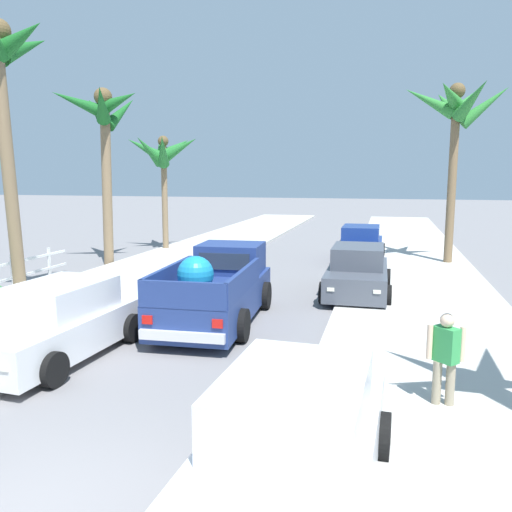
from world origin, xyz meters
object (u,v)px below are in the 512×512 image
at_px(car_right_near, 361,245).
at_px(car_left_far, 292,447).
at_px(car_left_near, 358,272).
at_px(car_left_mid, 59,323).
at_px(palm_tree_left_back, 162,154).
at_px(palm_tree_right_mid, 103,124).
at_px(pedestrian, 445,356).
at_px(palm_tree_left_mid, 457,115).
at_px(pickup_truck, 217,289).

height_order(car_right_near, car_left_far, same).
distance_m(car_left_near, car_left_far, 10.69).
xyz_separation_m(car_left_mid, car_left_far, (5.47, -3.60, 0.00)).
distance_m(car_left_mid, palm_tree_left_back, 15.61).
xyz_separation_m(car_left_far, palm_tree_left_back, (-9.67, 18.09, 4.01)).
relative_size(car_left_mid, palm_tree_left_back, 0.76).
relative_size(palm_tree_right_mid, pedestrian, 4.51).
relative_size(car_right_near, car_left_mid, 0.98).
relative_size(car_right_near, palm_tree_left_mid, 0.58).
bearing_deg(palm_tree_left_mid, palm_tree_left_back, 176.13).
xyz_separation_m(car_right_near, palm_tree_left_back, (-9.55, 0.84, 4.01)).
bearing_deg(palm_tree_right_mid, car_left_far, -53.47).
bearing_deg(car_left_far, palm_tree_right_mid, 126.53).
xyz_separation_m(car_left_mid, palm_tree_left_mid, (8.96, 13.60, 5.36)).
bearing_deg(pedestrian, palm_tree_left_mid, 83.56).
bearing_deg(palm_tree_left_mid, pickup_truck, -123.12).
distance_m(car_right_near, car_left_far, 17.26).
height_order(pickup_truck, car_left_far, pickup_truck).
bearing_deg(palm_tree_left_mid, pedestrian, -96.44).
height_order(car_right_near, palm_tree_left_mid, palm_tree_left_mid).
distance_m(car_left_near, car_right_near, 6.57).
bearing_deg(palm_tree_right_mid, car_right_near, 17.77).
xyz_separation_m(car_left_near, pedestrian, (1.77, -7.78, 0.20)).
bearing_deg(car_left_mid, pickup_truck, 55.83).
xyz_separation_m(car_left_near, palm_tree_right_mid, (-10.46, 3.29, 5.02)).
bearing_deg(car_left_mid, car_left_far, -33.33).
height_order(palm_tree_left_mid, palm_tree_left_back, palm_tree_left_mid).
xyz_separation_m(palm_tree_left_back, pedestrian, (11.55, -15.19, -3.80)).
xyz_separation_m(palm_tree_right_mid, palm_tree_left_back, (0.68, 4.11, -1.02)).
height_order(car_right_near, palm_tree_left_back, palm_tree_left_back).
bearing_deg(pickup_truck, car_right_near, 73.40).
bearing_deg(car_left_mid, palm_tree_left_back, 106.17).
bearing_deg(palm_tree_right_mid, car_left_near, -17.46).
distance_m(car_left_far, palm_tree_left_back, 20.90).
xyz_separation_m(palm_tree_left_mid, pedestrian, (-1.61, -14.30, -5.16)).
bearing_deg(car_left_near, palm_tree_right_mid, 162.54).
distance_m(pickup_truck, palm_tree_left_mid, 13.33).
height_order(palm_tree_left_mid, palm_tree_right_mid, palm_tree_left_mid).
bearing_deg(car_left_mid, palm_tree_left_mid, 56.62).
xyz_separation_m(car_left_far, palm_tree_right_mid, (-10.35, 13.98, 5.02)).
relative_size(car_right_near, car_left_far, 0.99).
distance_m(palm_tree_left_mid, palm_tree_left_back, 13.26).
height_order(car_right_near, palm_tree_right_mid, palm_tree_right_mid).
distance_m(car_right_near, pedestrian, 14.49).
height_order(car_left_mid, palm_tree_left_back, palm_tree_left_back).
height_order(car_left_far, palm_tree_left_back, palm_tree_left_back).
height_order(pickup_truck, car_right_near, pickup_truck).
relative_size(car_left_near, palm_tree_left_back, 0.75).
bearing_deg(palm_tree_left_back, car_right_near, -5.01).
height_order(pickup_truck, car_left_near, pickup_truck).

